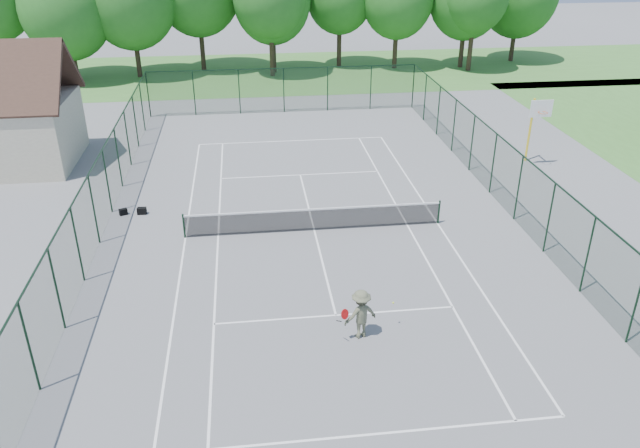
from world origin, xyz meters
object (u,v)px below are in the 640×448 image
(tennis_net, at_px, (314,218))
(sports_bag_a, at_px, (123,212))
(tennis_player, at_px, (361,314))
(basketball_goal, at_px, (536,118))

(tennis_net, height_order, sports_bag_a, tennis_net)
(tennis_player, bearing_deg, tennis_net, 94.56)
(tennis_net, distance_m, basketball_goal, 14.29)
(basketball_goal, height_order, sports_bag_a, basketball_goal)
(tennis_net, relative_size, basketball_goal, 3.04)
(basketball_goal, xyz_separation_m, tennis_player, (-11.96, -14.13, -1.71))
(sports_bag_a, bearing_deg, basketball_goal, -13.17)
(sports_bag_a, bearing_deg, tennis_net, -40.85)
(sports_bag_a, xyz_separation_m, tennis_player, (9.04, -10.25, 0.71))
(basketball_goal, relative_size, sports_bag_a, 10.25)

